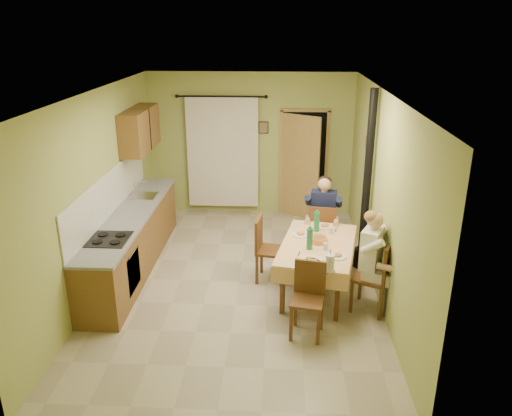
# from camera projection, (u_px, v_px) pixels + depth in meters

# --- Properties ---
(floor) EXTENTS (4.00, 6.00, 0.01)m
(floor) POSITION_uv_depth(u_px,v_px,m) (239.00, 281.00, 7.52)
(floor) COLOR tan
(floor) RESTS_ON ground
(room_shell) EXTENTS (4.04, 6.04, 2.82)m
(room_shell) POSITION_uv_depth(u_px,v_px,m) (238.00, 165.00, 6.89)
(room_shell) COLOR #A2AC58
(room_shell) RESTS_ON ground
(kitchen_run) EXTENTS (0.64, 3.64, 1.56)m
(kitchen_run) POSITION_uv_depth(u_px,v_px,m) (132.00, 239.00, 7.81)
(kitchen_run) COLOR brown
(kitchen_run) RESTS_ON ground
(upper_cabinets) EXTENTS (0.35, 1.40, 0.70)m
(upper_cabinets) POSITION_uv_depth(u_px,v_px,m) (140.00, 129.00, 8.52)
(upper_cabinets) COLOR brown
(upper_cabinets) RESTS_ON room_shell
(curtain) EXTENTS (1.70, 0.07, 2.22)m
(curtain) POSITION_uv_depth(u_px,v_px,m) (223.00, 152.00, 9.82)
(curtain) COLOR black
(curtain) RESTS_ON ground
(doorway) EXTENTS (0.96, 0.50, 2.15)m
(doorway) POSITION_uv_depth(u_px,v_px,m) (302.00, 164.00, 9.79)
(doorway) COLOR black
(doorway) RESTS_ON ground
(dining_table) EXTENTS (1.29, 1.80, 0.76)m
(dining_table) POSITION_uv_depth(u_px,v_px,m) (317.00, 268.00, 7.11)
(dining_table) COLOR #ECB57B
(dining_table) RESTS_ON ground
(tableware) EXTENTS (0.71, 1.63, 0.33)m
(tableware) POSITION_uv_depth(u_px,v_px,m) (319.00, 243.00, 6.85)
(tableware) COLOR white
(tableware) RESTS_ON dining_table
(chair_far) EXTENTS (0.48, 0.48, 0.99)m
(chair_far) POSITION_uv_depth(u_px,v_px,m) (321.00, 244.00, 8.09)
(chair_far) COLOR #553317
(chair_far) RESTS_ON ground
(chair_near) EXTENTS (0.46, 0.46, 0.95)m
(chair_near) POSITION_uv_depth(u_px,v_px,m) (307.00, 314.00, 6.15)
(chair_near) COLOR #553317
(chair_near) RESTS_ON ground
(chair_right) EXTENTS (0.60, 0.60, 1.02)m
(chair_right) POSITION_uv_depth(u_px,v_px,m) (372.00, 290.00, 6.69)
(chair_right) COLOR #553317
(chair_right) RESTS_ON ground
(chair_left) EXTENTS (0.48, 0.48, 0.98)m
(chair_left) POSITION_uv_depth(u_px,v_px,m) (270.00, 262.00, 7.49)
(chair_left) COLOR #553317
(chair_left) RESTS_ON ground
(man_far) EXTENTS (0.62, 0.51, 1.39)m
(man_far) POSITION_uv_depth(u_px,v_px,m) (323.00, 210.00, 7.90)
(man_far) COLOR #141938
(man_far) RESTS_ON chair_far
(man_right) EXTENTS (0.61, 0.65, 1.39)m
(man_right) POSITION_uv_depth(u_px,v_px,m) (374.00, 250.00, 6.49)
(man_right) COLOR silver
(man_right) RESTS_ON chair_right
(stove_flue) EXTENTS (0.24, 0.24, 2.80)m
(stove_flue) POSITION_uv_depth(u_px,v_px,m) (365.00, 206.00, 7.63)
(stove_flue) COLOR black
(stove_flue) RESTS_ON ground
(picture_back) EXTENTS (0.19, 0.03, 0.23)m
(picture_back) POSITION_uv_depth(u_px,v_px,m) (263.00, 128.00, 9.68)
(picture_back) COLOR black
(picture_back) RESTS_ON room_shell
(picture_right) EXTENTS (0.03, 0.31, 0.21)m
(picture_right) POSITION_uv_depth(u_px,v_px,m) (368.00, 144.00, 7.90)
(picture_right) COLOR brown
(picture_right) RESTS_ON room_shell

